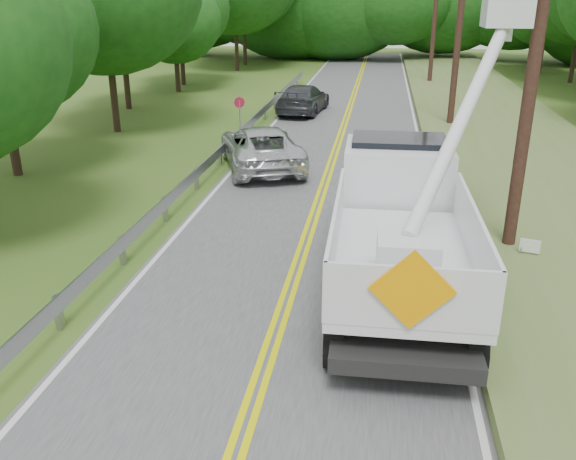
# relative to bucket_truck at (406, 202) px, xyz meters

# --- Properties ---
(road) EXTENTS (7.20, 96.00, 0.03)m
(road) POSITION_rel_bucket_truck_xyz_m (-2.39, 6.33, -1.67)
(road) COLOR #47484A
(road) RESTS_ON ground
(guardrail) EXTENTS (0.18, 48.00, 0.77)m
(guardrail) POSITION_rel_bucket_truck_xyz_m (-6.41, 7.23, -1.12)
(guardrail) COLOR gray
(guardrail) RESTS_ON ground
(utility_poles) EXTENTS (1.60, 43.30, 10.00)m
(utility_poles) POSITION_rel_bucket_truck_xyz_m (2.61, 9.34, 3.59)
(utility_poles) COLOR black
(utility_poles) RESTS_ON ground
(tall_grass_verge) EXTENTS (7.00, 96.00, 0.30)m
(tall_grass_verge) POSITION_rel_bucket_truck_xyz_m (4.71, 6.33, -1.53)
(tall_grass_verge) COLOR #576C2F
(tall_grass_verge) RESTS_ON ground
(bucket_truck) EXTENTS (3.86, 7.81, 7.45)m
(bucket_truck) POSITION_rel_bucket_truck_xyz_m (0.00, 0.00, 0.00)
(bucket_truck) COLOR black
(bucket_truck) RESTS_ON road
(suv_silver) EXTENTS (4.26, 6.05, 1.53)m
(suv_silver) POSITION_rel_bucket_truck_xyz_m (-4.89, 8.19, -0.89)
(suv_silver) COLOR silver
(suv_silver) RESTS_ON road
(suv_darkgrey) EXTENTS (2.61, 5.31, 1.48)m
(suv_darkgrey) POSITION_rel_bucket_truck_xyz_m (-4.79, 19.36, -0.91)
(suv_darkgrey) COLOR #3B3E44
(suv_darkgrey) RESTS_ON road
(stop_sign_permanent) EXTENTS (0.41, 0.24, 2.14)m
(stop_sign_permanent) POSITION_rel_bucket_truck_xyz_m (-6.29, 10.93, -0.30)
(stop_sign_permanent) COLOR gray
(stop_sign_permanent) RESTS_ON ground
(yard_sign) EXTENTS (0.45, 0.15, 0.66)m
(yard_sign) POSITION_rel_bucket_truck_xyz_m (2.96, 0.69, -1.20)
(yard_sign) COLOR white
(yard_sign) RESTS_ON ground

